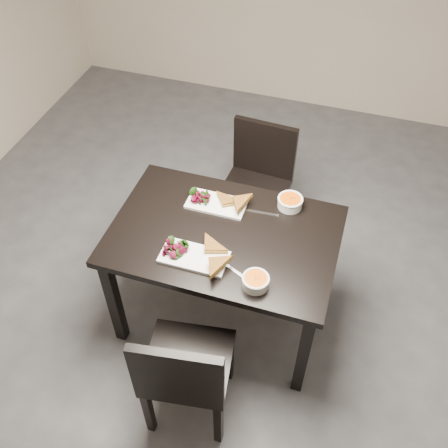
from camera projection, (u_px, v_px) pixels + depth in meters
name	position (u px, v px, depth m)	size (l,w,h in m)	color
ground	(262.00, 323.00, 3.18)	(5.00, 5.00, 0.00)	#47474C
room_shell	(290.00, 48.00, 1.85)	(5.02, 5.02, 2.81)	beige
table	(224.00, 245.00, 2.76)	(1.20, 0.80, 0.75)	black
chair_near	(184.00, 371.00, 2.44)	(0.48, 0.48, 0.85)	black
chair_far	(258.00, 178.00, 3.39)	(0.45, 0.45, 0.85)	black
plate_near	(194.00, 257.00, 2.57)	(0.34, 0.17, 0.02)	white
sandwich_near	(207.00, 253.00, 2.54)	(0.17, 0.13, 0.06)	#96661F
salad_near	(175.00, 248.00, 2.57)	(0.11, 0.10, 0.05)	black
soup_bowl_near	(256.00, 281.00, 2.43)	(0.13, 0.13, 0.06)	white
cutlery_near	(232.00, 269.00, 2.53)	(0.18, 0.02, 0.00)	silver
plate_far	(217.00, 204.00, 2.83)	(0.33, 0.16, 0.02)	white
sandwich_far	(227.00, 204.00, 2.78)	(0.16, 0.12, 0.05)	#96661F
salad_far	(199.00, 196.00, 2.83)	(0.10, 0.09, 0.05)	black
soup_bowl_far	(290.00, 202.00, 2.81)	(0.14, 0.14, 0.06)	white
cutlery_far	(262.00, 213.00, 2.79)	(0.18, 0.02, 0.00)	silver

